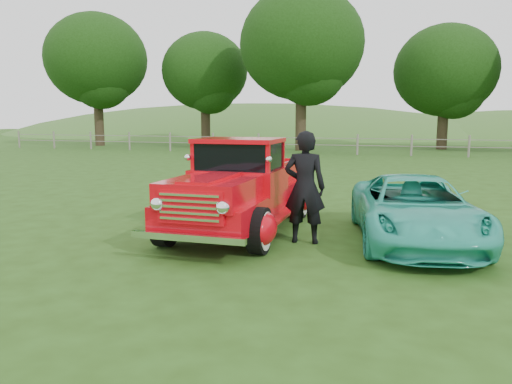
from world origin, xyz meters
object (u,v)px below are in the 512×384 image
(man, at_px, (305,187))
(tree_mid_west, at_px, (205,72))
(tree_far_west, at_px, (96,59))
(tree_near_west, at_px, (302,44))
(teal_sedan, at_px, (415,210))
(red_pickup, at_px, (240,190))
(tree_near_east, at_px, (446,71))

(man, bearing_deg, tree_mid_west, -68.94)
(tree_far_west, distance_m, tree_near_west, 16.03)
(tree_mid_west, xyz_separation_m, teal_sedan, (14.98, -26.51, -4.97))
(tree_near_west, relative_size, red_pickup, 2.09)
(tree_near_west, bearing_deg, tree_far_west, 176.42)
(tree_mid_west, bearing_deg, man, -64.10)
(tree_near_west, relative_size, man, 5.35)
(teal_sedan, bearing_deg, tree_far_west, 123.10)
(tree_near_east, relative_size, man, 4.28)
(man, bearing_deg, tree_near_west, -82.76)
(tree_far_west, xyz_separation_m, tree_near_west, (16.00, -1.00, 0.31))
(tree_near_east, relative_size, teal_sedan, 2.00)
(tree_near_east, bearing_deg, tree_near_west, -156.04)
(tree_mid_west, height_order, man, tree_mid_west)
(tree_near_west, height_order, red_pickup, tree_near_west)
(tree_mid_west, height_order, red_pickup, tree_mid_west)
(tree_far_west, relative_size, tree_near_east, 1.19)
(tree_far_west, bearing_deg, tree_near_west, -3.58)
(tree_far_west, height_order, red_pickup, tree_far_west)
(tree_near_east, bearing_deg, tree_mid_west, -176.63)
(tree_near_west, xyz_separation_m, man, (5.15, -24.09, -5.82))
(tree_near_west, xyz_separation_m, red_pickup, (3.79, -23.51, -6.00))
(teal_sedan, height_order, man, man)
(tree_mid_west, relative_size, tree_near_west, 0.81)
(tree_far_west, bearing_deg, teal_sedan, -46.84)
(tree_mid_west, distance_m, tree_near_east, 17.03)
(tree_far_west, bearing_deg, tree_near_east, 6.84)
(tree_mid_west, xyz_separation_m, red_pickup, (11.79, -26.51, -4.75))
(man, bearing_deg, teal_sedan, -167.31)
(tree_near_east, bearing_deg, tree_far_west, -173.16)
(tree_far_west, distance_m, red_pickup, 32.01)
(man, bearing_deg, tree_far_west, -54.70)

